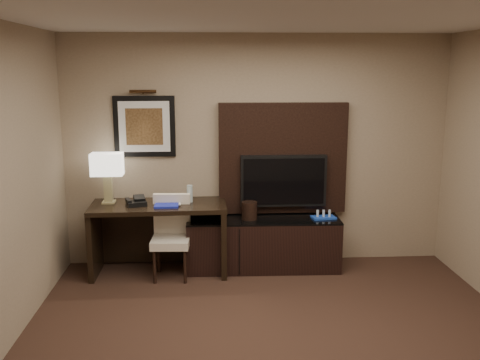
{
  "coord_description": "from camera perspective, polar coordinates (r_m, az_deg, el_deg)",
  "views": [
    {
      "loc": [
        -0.56,
        -3.71,
        2.31
      ],
      "look_at": [
        -0.24,
        1.8,
        1.15
      ],
      "focal_mm": 40.0,
      "sensor_mm": 36.0,
      "label": 1
    }
  ],
  "objects": [
    {
      "name": "artwork",
      "position": [
        6.26,
        -10.15,
        5.64
      ],
      "size": [
        0.7,
        0.04,
        0.7
      ],
      "primitive_type": "cube",
      "color": "black",
      "rests_on": "wall_back"
    },
    {
      "name": "water_bottle",
      "position": [
        6.1,
        -5.38,
        -1.45
      ],
      "size": [
        0.08,
        0.08,
        0.2
      ],
      "primitive_type": "cylinder",
      "rotation": [
        0.0,
        0.0,
        -0.28
      ],
      "color": "silver",
      "rests_on": "desk"
    },
    {
      "name": "ceiling",
      "position": [
        3.77,
        5.51,
        17.74
      ],
      "size": [
        4.5,
        5.0,
        0.01
      ],
      "primitive_type": "cube",
      "color": "silver",
      "rests_on": "wall_back"
    },
    {
      "name": "credenza",
      "position": [
        6.27,
        2.49,
        -6.8
      ],
      "size": [
        1.77,
        0.52,
        0.61
      ],
      "primitive_type": "cube",
      "rotation": [
        0.0,
        0.0,
        -0.02
      ],
      "color": "black",
      "rests_on": "floor"
    },
    {
      "name": "wall_back",
      "position": [
        6.31,
        1.8,
        3.12
      ],
      "size": [
        4.5,
        0.01,
        2.7
      ],
      "primitive_type": "cube",
      "color": "gray",
      "rests_on": "floor"
    },
    {
      "name": "blue_folder",
      "position": [
        6.03,
        -7.8,
        -2.53
      ],
      "size": [
        0.27,
        0.35,
        0.02
      ],
      "primitive_type": "cube",
      "rotation": [
        0.0,
        0.0,
        0.02
      ],
      "color": "#1823A0",
      "rests_on": "desk"
    },
    {
      "name": "desk_chair",
      "position": [
        6.01,
        -7.39,
        -6.44
      ],
      "size": [
        0.44,
        0.5,
        0.86
      ],
      "primitive_type": null,
      "rotation": [
        0.0,
        0.0,
        -0.05
      ],
      "color": "#F1E3CA",
      "rests_on": "floor"
    },
    {
      "name": "tv",
      "position": [
        6.24,
        4.66,
        -0.09
      ],
      "size": [
        1.0,
        0.08,
        0.6
      ],
      "primitive_type": "cube",
      "color": "black",
      "rests_on": "tv_wall_panel"
    },
    {
      "name": "tv_wall_panel",
      "position": [
        6.3,
        4.57,
        2.33
      ],
      "size": [
        1.5,
        0.12,
        1.3
      ],
      "primitive_type": "cube",
      "color": "black",
      "rests_on": "wall_back"
    },
    {
      "name": "desk",
      "position": [
        6.19,
        -8.57,
        -6.19
      ],
      "size": [
        1.53,
        0.69,
        0.81
      ],
      "primitive_type": "cube",
      "rotation": [
        0.0,
        0.0,
        0.03
      ],
      "color": "black",
      "rests_on": "floor"
    },
    {
      "name": "book",
      "position": [
        6.02,
        -8.04,
        -1.54
      ],
      "size": [
        0.17,
        0.05,
        0.23
      ],
      "primitive_type": "imported",
      "rotation": [
        0.0,
        0.0,
        0.16
      ],
      "color": "#B4A48D",
      "rests_on": "desk"
    },
    {
      "name": "minibar_tray",
      "position": [
        6.25,
        8.91,
        -3.63
      ],
      "size": [
        0.29,
        0.2,
        0.1
      ],
      "primitive_type": null,
      "rotation": [
        0.0,
        0.0,
        0.14
      ],
      "color": "#1C46B7",
      "rests_on": "credenza"
    },
    {
      "name": "table_lamp",
      "position": [
        6.18,
        -13.92,
        0.06
      ],
      "size": [
        0.35,
        0.22,
        0.54
      ],
      "primitive_type": null,
      "rotation": [
        0.0,
        0.0,
        -0.08
      ],
      "color": "tan",
      "rests_on": "desk"
    },
    {
      "name": "desk_phone",
      "position": [
        6.05,
        -11.01,
        -2.2
      ],
      "size": [
        0.25,
        0.24,
        0.1
      ],
      "primitive_type": null,
      "rotation": [
        0.0,
        0.0,
        0.32
      ],
      "color": "black",
      "rests_on": "desk"
    },
    {
      "name": "ice_bucket",
      "position": [
        6.14,
        1.0,
        -3.27
      ],
      "size": [
        0.2,
        0.2,
        0.2
      ],
      "primitive_type": "cylinder",
      "rotation": [
        0.0,
        0.0,
        0.11
      ],
      "color": "black",
      "rests_on": "credenza"
    },
    {
      "name": "picture_light",
      "position": [
        6.2,
        -10.32,
        9.28
      ],
      "size": [
        0.04,
        0.04,
        0.3
      ],
      "primitive_type": "cylinder",
      "color": "#3B2413",
      "rests_on": "wall_back"
    }
  ]
}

